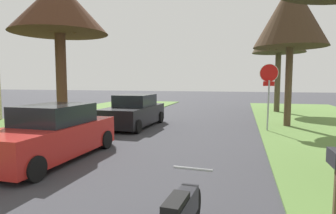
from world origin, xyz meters
The scene contains 6 objects.
stop_sign_far centered at (3.94, 14.00, 2.19)m, with size 0.81×0.39×2.96m.
street_tree_right_mid_b centered at (5.00, 15.68, 5.41)m, with size 3.44×3.44×6.97m.
street_tree_right_far centered at (5.23, 22.38, 5.94)m, with size 3.61×3.61×7.73m.
street_tree_left_mid_b centered at (-5.78, 12.96, 5.72)m, with size 4.60×4.60×7.00m.
parked_sedan_red centered at (-2.49, 7.70, 0.72)m, with size 2.03×4.44×1.57m.
parked_sedan_black centered at (-2.35, 13.83, 0.72)m, with size 2.03×4.44×1.57m.
Camera 1 is at (2.83, 0.69, 2.28)m, focal length 30.51 mm.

